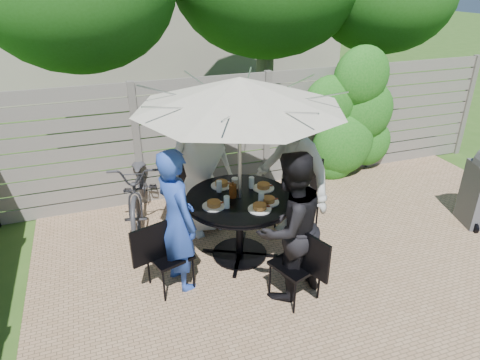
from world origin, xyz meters
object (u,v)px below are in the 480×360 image
object	(u,v)px
chair_right	(297,212)
plate_extra	(269,201)
chair_front	(296,278)
glass_left	(227,202)
umbrella	(240,93)
glass_right	(251,183)
glass_back	(219,186)
patio_table	(240,216)
person_front	(289,228)
glass_front	(261,198)
person_back	(200,164)
plate_left	(214,205)
chair_left	(169,268)
bicycle	(140,186)
plate_front	(260,208)
person_right	(292,169)
coffee_cup	(235,184)
plate_right	(263,187)
person_left	(177,221)
plate_back	(222,184)
syrup_jug	(233,191)
chair_back	(197,206)

from	to	relation	value
chair_right	plate_extra	world-z (taller)	chair_right
chair_front	glass_left	distance (m)	1.09
umbrella	chair_right	distance (m)	2.01
chair_right	glass_right	world-z (taller)	glass_right
umbrella	glass_back	size ratio (longest dim) A/B	20.42
patio_table	person_front	bearing A→B (deg)	-72.00
chair_front	glass_right	size ratio (longest dim) A/B	6.28
glass_left	chair_right	bearing A→B (deg)	22.90
glass_front	person_back	bearing A→B (deg)	113.49
person_front	plate_left	xyz separation A→B (m)	(-0.60, 0.68, 0.02)
chair_left	bicycle	xyz separation A→B (m)	(-0.07, 1.66, 0.22)
person_back	chair_front	distance (m)	1.92
chair_front	plate_front	size ratio (longest dim) A/B	3.38
person_right	plate_left	distance (m)	1.19
coffee_cup	bicycle	xyz separation A→B (m)	(-1.01, 1.12, -0.40)
plate_right	person_left	bearing A→B (deg)	-162.00
glass_back	bicycle	distance (m)	1.46
glass_left	glass_back	bearing A→B (deg)	85.00
plate_right	glass_right	size ratio (longest dim) A/B	1.86
glass_back	chair_left	bearing A→B (deg)	-145.21
person_front	chair_right	world-z (taller)	person_front
patio_table	plate_back	size ratio (longest dim) A/B	6.05
person_front	syrup_jug	distance (m)	0.89
chair_front	glass_back	distance (m)	1.38
plate_front	syrup_jug	bearing A→B (deg)	116.32
person_left	plate_front	world-z (taller)	person_left
glass_back	glass_front	xyz separation A→B (m)	(0.36, -0.43, 0.00)
glass_front	person_left	bearing A→B (deg)	-177.52
umbrella	plate_left	distance (m)	1.25
umbrella	person_right	world-z (taller)	umbrella
chair_front	plate_left	size ratio (longest dim) A/B	3.38
patio_table	person_right	distance (m)	0.91
person_right	glass_right	size ratio (longest dim) A/B	13.57
chair_back	plate_back	size ratio (longest dim) A/B	3.44
plate_back	glass_left	distance (m)	0.53
chair_back	chair_left	distance (m)	1.36
chair_left	coffee_cup	bearing A→B (deg)	12.16
syrup_jug	glass_right	bearing A→B (deg)	27.74
glass_right	umbrella	bearing A→B (deg)	-140.00
patio_table	syrup_jug	distance (m)	0.34
umbrella	chair_front	world-z (taller)	umbrella
plate_back	plate_left	world-z (taller)	same
patio_table	person_back	world-z (taller)	person_back
chair_front	syrup_jug	world-z (taller)	syrup_jug
person_back	plate_left	distance (m)	0.91
chair_left	plate_right	xyz separation A→B (m)	(1.26, 0.41, 0.58)
person_right	glass_back	xyz separation A→B (m)	(-0.97, -0.04, -0.06)
plate_back	glass_front	distance (m)	0.63
person_back	person_front	world-z (taller)	person_back
plate_extra	bicycle	size ratio (longest dim) A/B	0.13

